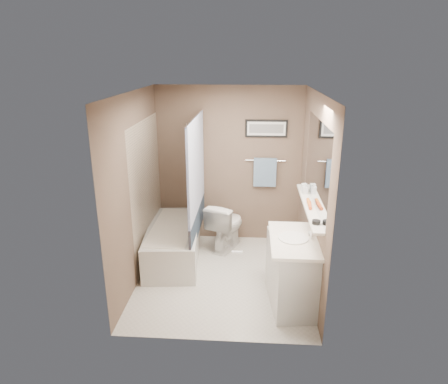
# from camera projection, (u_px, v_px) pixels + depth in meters

# --- Properties ---
(ground) EXTENTS (2.50, 2.50, 0.00)m
(ground) POSITION_uv_depth(u_px,v_px,m) (223.00, 277.00, 5.31)
(ground) COLOR beige
(ground) RESTS_ON ground
(ceiling) EXTENTS (2.20, 2.50, 0.04)m
(ceiling) POSITION_uv_depth(u_px,v_px,m) (223.00, 94.00, 4.54)
(ceiling) COLOR white
(ceiling) RESTS_ON wall_back
(wall_back) EXTENTS (2.20, 0.04, 2.40)m
(wall_back) POSITION_uv_depth(u_px,v_px,m) (229.00, 166.00, 6.08)
(wall_back) COLOR brown
(wall_back) RESTS_ON ground
(wall_front) EXTENTS (2.20, 0.04, 2.40)m
(wall_front) POSITION_uv_depth(u_px,v_px,m) (214.00, 234.00, 3.76)
(wall_front) COLOR brown
(wall_front) RESTS_ON ground
(wall_left) EXTENTS (0.04, 2.50, 2.40)m
(wall_left) POSITION_uv_depth(u_px,v_px,m) (137.00, 190.00, 4.99)
(wall_left) COLOR brown
(wall_left) RESTS_ON ground
(wall_right) EXTENTS (0.04, 2.50, 2.40)m
(wall_right) POSITION_uv_depth(u_px,v_px,m) (312.00, 194.00, 4.85)
(wall_right) COLOR brown
(wall_right) RESTS_ON ground
(tile_surround) EXTENTS (0.02, 1.55, 2.00)m
(tile_surround) POSITION_uv_depth(u_px,v_px,m) (147.00, 192.00, 5.53)
(tile_surround) COLOR tan
(tile_surround) RESTS_ON wall_left
(curtain_rod) EXTENTS (0.02, 1.55, 0.02)m
(curtain_rod) POSITION_uv_depth(u_px,v_px,m) (195.00, 117.00, 5.14)
(curtain_rod) COLOR silver
(curtain_rod) RESTS_ON wall_left
(curtain_upper) EXTENTS (0.03, 1.45, 1.28)m
(curtain_upper) POSITION_uv_depth(u_px,v_px,m) (196.00, 165.00, 5.36)
(curtain_upper) COLOR silver
(curtain_upper) RESTS_ON curtain_rod
(curtain_lower) EXTENTS (0.03, 1.45, 0.36)m
(curtain_lower) POSITION_uv_depth(u_px,v_px,m) (197.00, 221.00, 5.62)
(curtain_lower) COLOR #253445
(curtain_lower) RESTS_ON curtain_rod
(mirror) EXTENTS (0.02, 1.60, 1.00)m
(mirror) POSITION_uv_depth(u_px,v_px,m) (317.00, 164.00, 4.57)
(mirror) COLOR silver
(mirror) RESTS_ON wall_right
(shelf) EXTENTS (0.12, 1.60, 0.03)m
(shelf) POSITION_uv_depth(u_px,v_px,m) (309.00, 206.00, 4.75)
(shelf) COLOR silver
(shelf) RESTS_ON wall_right
(towel_bar) EXTENTS (0.60, 0.02, 0.02)m
(towel_bar) POSITION_uv_depth(u_px,v_px,m) (265.00, 160.00, 6.00)
(towel_bar) COLOR silver
(towel_bar) RESTS_ON wall_back
(towel) EXTENTS (0.34, 0.05, 0.44)m
(towel) POSITION_uv_depth(u_px,v_px,m) (265.00, 172.00, 6.04)
(towel) COLOR #8DB0CD
(towel) RESTS_ON towel_bar
(art_frame) EXTENTS (0.62, 0.02, 0.26)m
(art_frame) POSITION_uv_depth(u_px,v_px,m) (266.00, 129.00, 5.86)
(art_frame) COLOR black
(art_frame) RESTS_ON wall_back
(art_mat) EXTENTS (0.56, 0.00, 0.20)m
(art_mat) POSITION_uv_depth(u_px,v_px,m) (266.00, 129.00, 5.85)
(art_mat) COLOR white
(art_mat) RESTS_ON art_frame
(art_image) EXTENTS (0.50, 0.00, 0.13)m
(art_image) POSITION_uv_depth(u_px,v_px,m) (266.00, 129.00, 5.85)
(art_image) COLOR #595959
(art_image) RESTS_ON art_mat
(door) EXTENTS (0.80, 0.02, 2.00)m
(door) POSITION_uv_depth(u_px,v_px,m) (272.00, 256.00, 3.78)
(door) COLOR silver
(door) RESTS_ON wall_front
(door_handle) EXTENTS (0.10, 0.02, 0.02)m
(door_handle) POSITION_uv_depth(u_px,v_px,m) (237.00, 252.00, 3.85)
(door_handle) COLOR silver
(door_handle) RESTS_ON door
(bathtub) EXTENTS (0.83, 1.56, 0.50)m
(bathtub) POSITION_uv_depth(u_px,v_px,m) (173.00, 243.00, 5.72)
(bathtub) COLOR silver
(bathtub) RESTS_ON ground
(tub_rim) EXTENTS (0.56, 1.36, 0.02)m
(tub_rim) POSITION_uv_depth(u_px,v_px,m) (173.00, 227.00, 5.64)
(tub_rim) COLOR silver
(tub_rim) RESTS_ON bathtub
(toilet) EXTENTS (0.65, 0.82, 0.74)m
(toilet) POSITION_uv_depth(u_px,v_px,m) (226.00, 225.00, 6.03)
(toilet) COLOR white
(toilet) RESTS_ON ground
(vanity) EXTENTS (0.60, 0.95, 0.80)m
(vanity) POSITION_uv_depth(u_px,v_px,m) (293.00, 273.00, 4.65)
(vanity) COLOR silver
(vanity) RESTS_ON ground
(countertop) EXTENTS (0.54, 0.96, 0.04)m
(countertop) POSITION_uv_depth(u_px,v_px,m) (294.00, 240.00, 4.51)
(countertop) COLOR white
(countertop) RESTS_ON vanity
(sink_basin) EXTENTS (0.34, 0.34, 0.01)m
(sink_basin) POSITION_uv_depth(u_px,v_px,m) (293.00, 238.00, 4.50)
(sink_basin) COLOR white
(sink_basin) RESTS_ON countertop
(faucet_spout) EXTENTS (0.02, 0.02, 0.10)m
(faucet_spout) POSITION_uv_depth(u_px,v_px,m) (311.00, 235.00, 4.47)
(faucet_spout) COLOR silver
(faucet_spout) RESTS_ON countertop
(faucet_knob) EXTENTS (0.05, 0.05, 0.05)m
(faucet_knob) POSITION_uv_depth(u_px,v_px,m) (310.00, 233.00, 4.58)
(faucet_knob) COLOR silver
(faucet_knob) RESTS_ON countertop
(candle_bowl_near) EXTENTS (0.09, 0.09, 0.04)m
(candle_bowl_near) POSITION_uv_depth(u_px,v_px,m) (316.00, 222.00, 4.20)
(candle_bowl_near) COLOR black
(candle_bowl_near) RESTS_ON shelf
(hair_brush_front) EXTENTS (0.06, 0.22, 0.04)m
(hair_brush_front) POSITION_uv_depth(u_px,v_px,m) (310.00, 205.00, 4.67)
(hair_brush_front) COLOR #C6481B
(hair_brush_front) RESTS_ON shelf
(hair_brush_back) EXTENTS (0.05, 0.22, 0.04)m
(hair_brush_back) POSITION_uv_depth(u_px,v_px,m) (309.00, 202.00, 4.76)
(hair_brush_back) COLOR orange
(hair_brush_back) RESTS_ON shelf
(pink_comb) EXTENTS (0.04, 0.16, 0.01)m
(pink_comb) POSITION_uv_depth(u_px,v_px,m) (307.00, 200.00, 4.88)
(pink_comb) COLOR pink
(pink_comb) RESTS_ON shelf
(glass_jar) EXTENTS (0.08, 0.08, 0.10)m
(glass_jar) POSITION_uv_depth(u_px,v_px,m) (304.00, 188.00, 5.20)
(glass_jar) COLOR silver
(glass_jar) RESTS_ON shelf
(soap_bottle) EXTENTS (0.07, 0.07, 0.14)m
(soap_bottle) POSITION_uv_depth(u_px,v_px,m) (305.00, 188.00, 5.10)
(soap_bottle) COLOR #999999
(soap_bottle) RESTS_ON shelf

